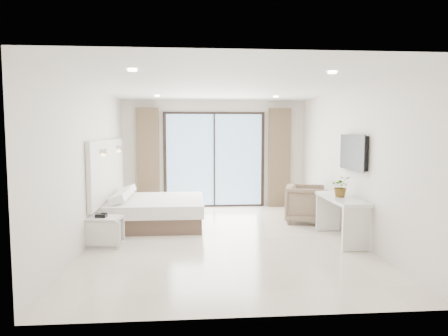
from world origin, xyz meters
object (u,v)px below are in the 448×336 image
Objects in this scene: bed at (154,211)px; console_desk at (341,209)px; nightstand at (105,231)px; armchair at (307,202)px.

console_desk reaches higher than bed.
nightstand is at bearing -115.18° from bed.
console_desk is at bearing -22.94° from bed.
console_desk is 1.47m from armchair.
console_desk is (4.06, 0.03, 0.31)m from nightstand.
bed is 3.27× the size of nightstand.
bed is 3.68m from console_desk.
armchair is at bearing 29.98° from nightstand.
nightstand is 0.69× the size of armchair.
console_desk is (3.38, -1.43, 0.27)m from bed.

